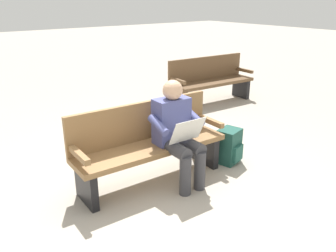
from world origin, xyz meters
TOP-DOWN VIEW (x-y plane):
  - ground_plane at (0.00, 0.00)m, footprint 40.00×40.00m
  - bench_near at (-0.00, -0.07)m, footprint 1.82×0.55m
  - person_seated at (-0.23, 0.17)m, footprint 0.58×0.58m
  - backpack at (-1.06, 0.20)m, footprint 0.33×0.33m
  - bench_far at (-2.75, -1.93)m, footprint 1.83×0.59m

SIDE VIEW (x-z plane):
  - ground_plane at x=0.00m, z-range 0.00..0.00m
  - backpack at x=-1.06m, z-range 0.00..0.45m
  - bench_near at x=0.00m, z-range 0.01..0.91m
  - bench_far at x=-2.75m, z-range 0.01..0.91m
  - person_seated at x=-0.23m, z-range 0.04..1.22m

